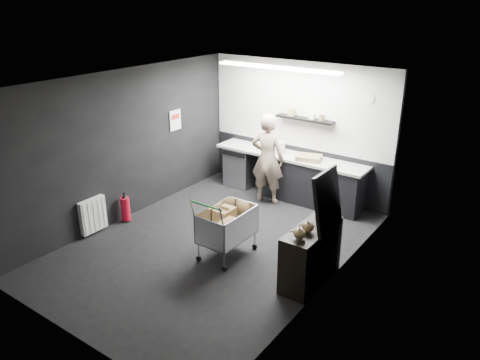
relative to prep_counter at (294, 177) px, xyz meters
The scene contains 22 objects.
floor 2.47m from the prep_counter, 93.20° to the right, with size 5.50×5.50×0.00m, color black.
ceiling 3.30m from the prep_counter, 93.20° to the right, with size 5.50×5.50×0.00m, color silver.
wall_back 0.96m from the prep_counter, 112.30° to the left, with size 5.50×5.50×0.00m, color black.
wall_front 5.25m from the prep_counter, 91.50° to the right, with size 5.50×5.50×0.00m, color black.
wall_left 3.35m from the prep_counter, 131.43° to the right, with size 5.50×5.50×0.00m, color black.
wall_right 3.18m from the prep_counter, 52.38° to the right, with size 5.50×5.50×0.00m, color black.
kitchen_wall_panel 1.43m from the prep_counter, 113.58° to the left, with size 3.95×0.02×1.70m, color silver.
dado_panel 0.34m from the prep_counter, 113.58° to the left, with size 3.95×0.02×1.00m, color black.
floating_shelf 1.18m from the prep_counter, 72.13° to the left, with size 1.20×0.22×0.04m, color black.
wall_clock 2.13m from the prep_counter, 13.36° to the left, with size 0.20×0.20×0.03m, color white.
poster 2.63m from the prep_counter, 152.11° to the right, with size 0.02×0.30×0.40m, color white.
poster_red_band 2.66m from the prep_counter, 152.05° to the right, with size 0.01×0.22×0.10m, color red.
radiator 3.92m from the prep_counter, 122.01° to the right, with size 0.10×0.50×0.60m, color white.
ceiling_strip 2.29m from the prep_counter, 103.37° to the right, with size 2.40×0.20×0.04m, color white.
prep_counter is the anchor object (origin of this frame).
person 0.73m from the prep_counter, 128.89° to the right, with size 0.66×0.43×1.80m, color beige.
shopping_cart 2.58m from the prep_counter, 84.85° to the right, with size 0.59×0.97×1.07m.
sideboard 2.92m from the prep_counter, 55.79° to the right, with size 0.49×1.14×1.70m.
fire_extinguisher 3.34m from the prep_counter, 126.56° to the right, with size 0.17×0.17×0.55m.
cardboard_box 0.59m from the prep_counter, ahead, with size 0.46×0.35×0.09m, color #947F4F.
pink_tub 0.67m from the prep_counter, behind, with size 0.23×0.23×0.23m, color silver.
white_container 0.92m from the prep_counter, behind, with size 0.18×0.14×0.16m, color white.
Camera 1 is at (4.28, -5.32, 3.88)m, focal length 35.00 mm.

